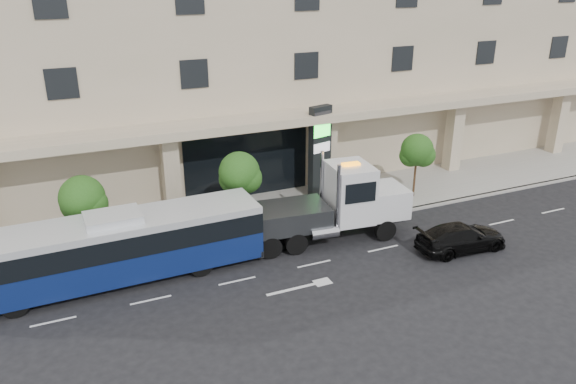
# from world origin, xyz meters

# --- Properties ---
(ground) EXTENTS (120.00, 120.00, 0.00)m
(ground) POSITION_xyz_m (0.00, 0.00, 0.00)
(ground) COLOR black
(ground) RESTS_ON ground
(sidewalk) EXTENTS (120.00, 6.00, 0.15)m
(sidewalk) POSITION_xyz_m (0.00, 5.00, 0.07)
(sidewalk) COLOR gray
(sidewalk) RESTS_ON ground
(curb) EXTENTS (120.00, 0.30, 0.15)m
(curb) POSITION_xyz_m (0.00, 2.00, 0.07)
(curb) COLOR gray
(curb) RESTS_ON ground
(convention_center) EXTENTS (60.00, 17.60, 20.00)m
(convention_center) POSITION_xyz_m (-0.00, 15.42, 9.97)
(convention_center) COLOR tan
(convention_center) RESTS_ON ground
(tree_left) EXTENTS (2.27, 2.20, 4.22)m
(tree_left) POSITION_xyz_m (-9.97, 3.59, 3.11)
(tree_left) COLOR #422B19
(tree_left) RESTS_ON sidewalk
(tree_mid) EXTENTS (2.28, 2.20, 4.38)m
(tree_mid) POSITION_xyz_m (-1.97, 3.59, 3.26)
(tree_mid) COLOR #422B19
(tree_mid) RESTS_ON sidewalk
(tree_right) EXTENTS (2.10, 2.00, 4.04)m
(tree_right) POSITION_xyz_m (9.53, 3.59, 3.04)
(tree_right) COLOR #422B19
(tree_right) RESTS_ON sidewalk
(city_bus) EXTENTS (13.41, 3.07, 3.39)m
(city_bus) POSITION_xyz_m (-8.96, 0.79, 1.72)
(city_bus) COLOR black
(city_bus) RESTS_ON ground
(tow_truck) EXTENTS (10.12, 3.33, 4.59)m
(tow_truck) POSITION_xyz_m (2.18, 0.66, 1.89)
(tow_truck) COLOR #2D3033
(tow_truck) RESTS_ON ground
(black_sedan) EXTENTS (4.98, 2.24, 1.42)m
(black_sedan) POSITION_xyz_m (7.57, -3.19, 0.71)
(black_sedan) COLOR black
(black_sedan) RESTS_ON ground
(signage_pylon) EXTENTS (1.52, 0.87, 5.79)m
(signage_pylon) POSITION_xyz_m (4.01, 5.94, 3.09)
(signage_pylon) COLOR black
(signage_pylon) RESTS_ON sidewalk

